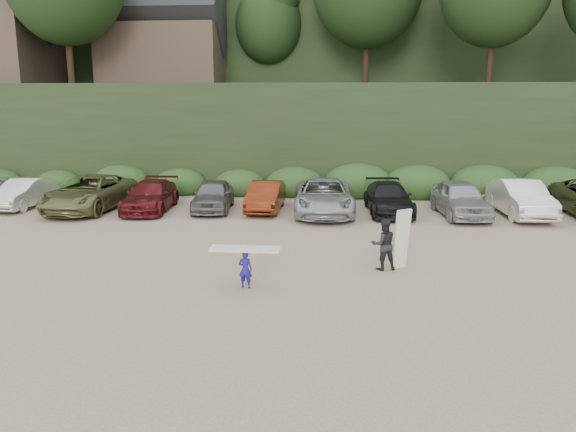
# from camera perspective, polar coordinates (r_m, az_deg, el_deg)

# --- Properties ---
(ground) EXTENTS (120.00, 120.00, 0.00)m
(ground) POSITION_cam_1_polar(r_m,az_deg,el_deg) (16.35, 4.77, -6.75)
(ground) COLOR tan
(ground) RESTS_ON ground
(hillside_backdrop) EXTENTS (90.00, 41.50, 28.00)m
(hillside_backdrop) POSITION_cam_1_polar(r_m,az_deg,el_deg) (51.76, 4.96, 18.57)
(hillside_backdrop) COLOR black
(hillside_backdrop) RESTS_ON ground
(parked_cars) EXTENTS (40.09, 6.44, 1.65)m
(parked_cars) POSITION_cam_1_polar(r_m,az_deg,el_deg) (25.94, 9.42, 1.92)
(parked_cars) COLOR #ABABB0
(parked_cars) RESTS_ON ground
(child_surfer) EXTENTS (1.94, 0.55, 1.16)m
(child_surfer) POSITION_cam_1_polar(r_m,az_deg,el_deg) (15.68, -4.36, -4.52)
(child_surfer) COLOR navy
(child_surfer) RESTS_ON ground
(adult_surfer) EXTENTS (1.29, 0.77, 1.90)m
(adult_surfer) POSITION_cam_1_polar(r_m,az_deg,el_deg) (17.53, 9.85, -2.80)
(adult_surfer) COLOR black
(adult_surfer) RESTS_ON ground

